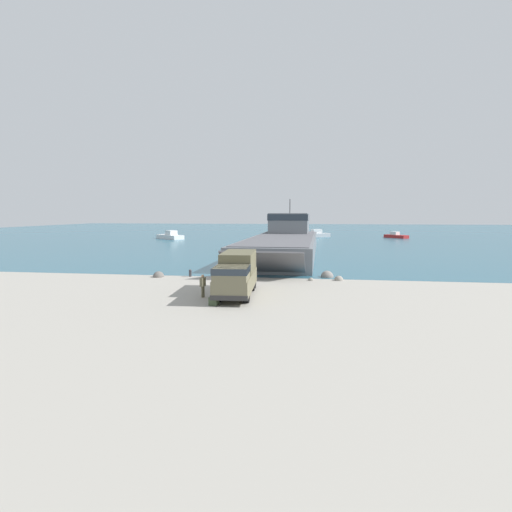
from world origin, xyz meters
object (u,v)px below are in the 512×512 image
Objects in this scene: moored_boat_c at (170,236)px; military_truck at (237,274)px; mooring_bollard at (190,273)px; landing_craft at (285,239)px; soldier_on_ramp at (203,284)px; moored_boat_b at (396,236)px; cargo_crate at (214,301)px; moored_boat_a at (315,235)px.

military_truck is at bearing -115.75° from moored_boat_c.
moored_boat_c is at bearing 111.97° from mooring_bollard.
mooring_bollard is (-7.41, -22.95, -1.73)m from landing_craft.
soldier_on_ramp is at bearing -95.48° from landing_craft.
cargo_crate is at bearing 31.74° from moored_boat_b.
soldier_on_ramp reaches higher than moored_boat_b.
moored_boat_c reaches higher than mooring_bollard.
landing_craft is at bearing 143.26° from moored_boat_a.
soldier_on_ramp is 77.98m from moored_boat_b.
moored_boat_a is (4.67, 41.12, -1.46)m from landing_craft.
soldier_on_ramp is at bearing 121.65° from cargo_crate.
landing_craft reaches higher than military_truck.
soldier_on_ramp is 0.21× the size of moored_boat_c.
cargo_crate is at bearing -65.45° from mooring_bollard.
cargo_crate is at bearing 144.42° from moored_boat_a.
mooring_bollard is 12.22m from cargo_crate.
cargo_crate is (-2.33, -34.06, -1.84)m from landing_craft.
military_truck is at bearing -133.11° from soldier_on_ramp.
moored_boat_a is 11.52× the size of mooring_bollard.
moored_boat_a is 75.51m from cargo_crate.
cargo_crate is at bearing -17.66° from military_truck.
soldier_on_ramp reaches higher than mooring_bollard.
moored_boat_b is at bearing 60.70° from landing_craft.
landing_craft is 40.85m from moored_boat_c.
moored_boat_c is (-24.76, 61.10, -0.29)m from soldier_on_ramp.
mooring_bollard is at bearing 24.91° from moored_boat_b.
moored_boat_b is 8.97× the size of cargo_crate.
landing_craft is 47.61m from moored_boat_b.
landing_craft is 41.41m from moored_boat_a.
moored_boat_c is at bearing 135.38° from landing_craft.
moored_boat_c is at bearing 79.43° from moored_boat_a.
mooring_bollard is at bearing -47.95° from soldier_on_ramp.
military_truck reaches higher than moored_boat_c.
mooring_bollard is at bearing 114.55° from cargo_crate.
moored_boat_a reaches higher than cargo_crate.
moored_boat_c is 56.30m from mooring_bollard.
military_truck is 11.13× the size of mooring_bollard.
soldier_on_ramp reaches higher than cargo_crate.
moored_boat_a is 1.36× the size of moored_boat_b.
moored_boat_a is (8.38, 72.96, -0.30)m from soldier_on_ramp.
military_truck is 3.74m from cargo_crate.
moored_boat_a is 19.45m from moored_boat_b.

